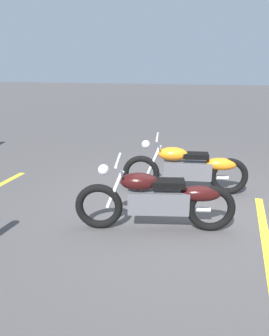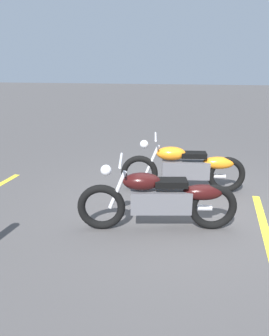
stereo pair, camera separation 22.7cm
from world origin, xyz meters
name	(u,v)px [view 2 (the right image)]	position (x,y,z in m)	size (l,w,h in m)	color
ground_plane	(188,209)	(0.00, 0.00, 0.00)	(60.00, 60.00, 0.00)	#474444
motorcycle_bright_foreground	(186,167)	(0.07, -0.74, 0.46)	(2.23, 0.63, 1.04)	black
motorcycle_dark_foreground	(161,199)	(0.39, 0.72, 0.46)	(2.22, 0.70, 1.04)	black
parking_stripe_near	(269,243)	(-1.05, 0.89, 0.00)	(3.20, 0.12, 0.01)	yellow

